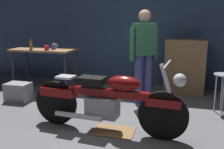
# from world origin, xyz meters

# --- Properties ---
(ground_plane) EXTENTS (12.00, 12.00, 0.00)m
(ground_plane) POSITION_xyz_m (0.00, 0.00, 0.00)
(ground_plane) COLOR slate
(back_wall) EXTENTS (8.00, 0.12, 3.10)m
(back_wall) POSITION_xyz_m (0.00, 2.80, 1.55)
(back_wall) COLOR #384C70
(back_wall) RESTS_ON ground_plane
(workbench) EXTENTS (1.30, 0.64, 0.90)m
(workbench) POSITION_xyz_m (-1.67, 1.61, 0.79)
(workbench) COLOR #99724C
(workbench) RESTS_ON ground_plane
(motorcycle) EXTENTS (2.19, 0.60, 1.00)m
(motorcycle) POSITION_xyz_m (0.16, 0.02, 0.45)
(motorcycle) COLOR black
(motorcycle) RESTS_ON ground_plane
(person_standing) EXTENTS (0.46, 0.41, 1.67)m
(person_standing) POSITION_xyz_m (0.43, 1.42, 0.93)
(person_standing) COLOR #474C8F
(person_standing) RESTS_ON ground_plane
(shop_stool) EXTENTS (0.32, 0.32, 0.64)m
(shop_stool) POSITION_xyz_m (1.77, 1.26, 0.50)
(shop_stool) COLOR #B2B2B7
(shop_stool) RESTS_ON ground_plane
(wooden_dresser) EXTENTS (0.80, 0.47, 1.10)m
(wooden_dresser) POSITION_xyz_m (1.16, 2.30, 0.55)
(wooden_dresser) COLOR #99724C
(wooden_dresser) RESTS_ON ground_plane
(drip_tray) EXTENTS (0.56, 0.40, 0.01)m
(drip_tray) POSITION_xyz_m (0.26, 0.03, 0.01)
(drip_tray) COLOR olive
(drip_tray) RESTS_ON ground_plane
(storage_bin) EXTENTS (0.44, 0.32, 0.34)m
(storage_bin) POSITION_xyz_m (-1.82, 0.86, 0.17)
(storage_bin) COLOR gray
(storage_bin) RESTS_ON ground_plane
(mug_blue_enamel) EXTENTS (0.12, 0.09, 0.11)m
(mug_blue_enamel) POSITION_xyz_m (-1.43, 1.57, 0.95)
(mug_blue_enamel) COLOR #2D51AD
(mug_blue_enamel) RESTS_ON workbench
(mug_red_diner) EXTENTS (0.12, 0.09, 0.10)m
(mug_red_diner) POSITION_xyz_m (-1.49, 1.41, 0.95)
(mug_red_diner) COLOR red
(mug_red_diner) RESTS_ON workbench
(mug_white_ceramic) EXTENTS (0.12, 0.09, 0.10)m
(mug_white_ceramic) POSITION_xyz_m (-1.50, 1.77, 0.95)
(mug_white_ceramic) COLOR white
(mug_white_ceramic) RESTS_ON workbench
(bottle) EXTENTS (0.06, 0.06, 0.24)m
(bottle) POSITION_xyz_m (-1.82, 1.37, 1.00)
(bottle) COLOR olive
(bottle) RESTS_ON workbench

